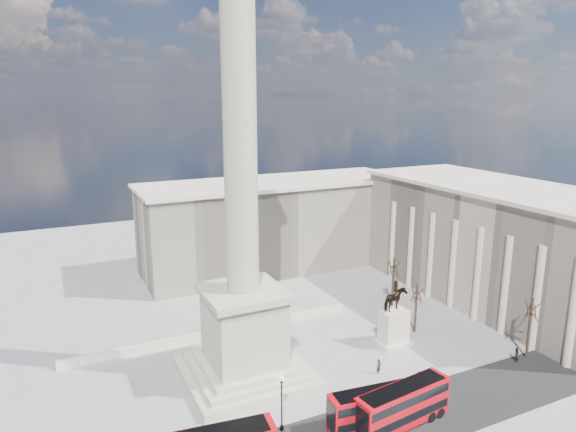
# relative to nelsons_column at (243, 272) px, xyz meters

# --- Properties ---
(ground) EXTENTS (180.00, 180.00, 0.00)m
(ground) POSITION_rel_nelsons_column_xyz_m (0.00, -5.00, -12.92)
(ground) COLOR #9C9994
(ground) RESTS_ON ground
(nelsons_column) EXTENTS (14.00, 14.00, 49.85)m
(nelsons_column) POSITION_rel_nelsons_column_xyz_m (0.00, 0.00, 0.00)
(nelsons_column) COLOR beige
(nelsons_column) RESTS_ON ground
(balustrade_wall) EXTENTS (40.00, 0.60, 1.10)m
(balustrade_wall) POSITION_rel_nelsons_column_xyz_m (0.00, 11.00, -12.37)
(balustrade_wall) COLOR beige
(balustrade_wall) RESTS_ON ground
(building_east) EXTENTS (19.00, 46.00, 18.60)m
(building_east) POSITION_rel_nelsons_column_xyz_m (45.00, 5.00, -3.59)
(building_east) COLOR #B3A793
(building_east) RESTS_ON ground
(building_northeast) EXTENTS (51.00, 17.00, 16.60)m
(building_northeast) POSITION_rel_nelsons_column_xyz_m (20.00, 35.00, -4.59)
(building_northeast) COLOR #B3A793
(building_northeast) RESTS_ON ground
(red_bus_b) EXTENTS (10.94, 3.72, 4.35)m
(red_bus_b) POSITION_rel_nelsons_column_xyz_m (10.75, -15.63, -10.64)
(red_bus_b) COLOR #BC0912
(red_bus_b) RESTS_ON ground
(red_bus_c) EXTENTS (10.40, 3.48, 4.14)m
(red_bus_c) POSITION_rel_nelsons_column_xyz_m (8.50, -14.73, -10.75)
(red_bus_c) COLOR #BC0912
(red_bus_c) RESTS_ON ground
(victorian_lamp) EXTENTS (0.51, 0.51, 5.91)m
(victorian_lamp) POSITION_rel_nelsons_column_xyz_m (-0.38, -11.05, -9.44)
(victorian_lamp) COLOR black
(victorian_lamp) RESTS_ON ground
(equestrian_statue) EXTENTS (4.36, 3.27, 8.98)m
(equestrian_statue) POSITION_rel_nelsons_column_xyz_m (20.49, -1.18, -9.76)
(equestrian_statue) COLOR beige
(equestrian_statue) RESTS_ON ground
(bare_tree_near) EXTENTS (1.92, 1.92, 8.40)m
(bare_tree_near) POSITION_rel_nelsons_column_xyz_m (33.48, -11.34, -6.30)
(bare_tree_near) COLOR #332319
(bare_tree_near) RESTS_ON ground
(bare_tree_mid) EXTENTS (1.95, 1.95, 7.38)m
(bare_tree_mid) POSITION_rel_nelsons_column_xyz_m (25.45, 0.46, -7.10)
(bare_tree_mid) COLOR #332319
(bare_tree_mid) RESTS_ON ground
(bare_tree_far) EXTENTS (2.00, 2.00, 8.18)m
(bare_tree_far) POSITION_rel_nelsons_column_xyz_m (28.23, 9.33, -6.47)
(bare_tree_far) COLOR #332319
(bare_tree_far) RESTS_ON ground
(pedestrian_walking) EXTENTS (0.82, 0.72, 1.88)m
(pedestrian_walking) POSITION_rel_nelsons_column_xyz_m (14.43, -6.50, -11.98)
(pedestrian_walking) COLOR black
(pedestrian_walking) RESTS_ON ground
(pedestrian_standing) EXTENTS (1.09, 1.00, 1.80)m
(pedestrian_standing) POSITION_rel_nelsons_column_xyz_m (31.37, -11.50, -12.02)
(pedestrian_standing) COLOR black
(pedestrian_standing) RESTS_ON ground
(pedestrian_crossing) EXTENTS (0.48, 0.93, 1.53)m
(pedestrian_crossing) POSITION_rel_nelsons_column_xyz_m (17.28, -10.19, -12.15)
(pedestrian_crossing) COLOR black
(pedestrian_crossing) RESTS_ON ground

